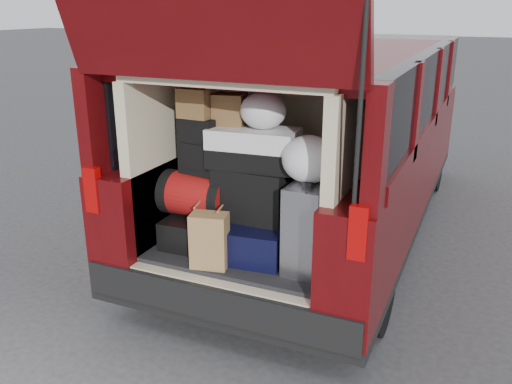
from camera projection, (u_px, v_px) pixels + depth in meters
ground at (238, 331)px, 3.75m from camera, size 80.00×80.00×0.00m
minivan at (323, 144)px, 5.06m from camera, size 1.90×5.35×2.77m
load_floor at (254, 278)px, 3.90m from camera, size 1.24×1.05×0.55m
black_hardshell at (198, 228)px, 3.81m from camera, size 0.38×0.51×0.20m
navy_hardshell at (256, 238)px, 3.62m from camera, size 0.48×0.56×0.23m
silver_roller at (310, 227)px, 3.36m from camera, size 0.25×0.39×0.57m
kraft_bag at (209, 241)px, 3.42m from camera, size 0.26×0.19×0.36m
red_duffel at (196, 195)px, 3.72m from camera, size 0.47×0.31×0.30m
black_soft_case at (253, 193)px, 3.60m from camera, size 0.49×0.30×0.35m
backpack at (200, 146)px, 3.63m from camera, size 0.29×0.20×0.38m
twotone_duffel at (254, 148)px, 3.51m from camera, size 0.60×0.34×0.26m
grocery_sack_lower at (197, 103)px, 3.54m from camera, size 0.22×0.18×0.19m
grocery_sack_upper at (230, 109)px, 3.54m from camera, size 0.23×0.20×0.21m
plastic_bag_center at (263, 111)px, 3.41m from camera, size 0.34×0.32×0.24m
plastic_bag_right at (309, 159)px, 3.25m from camera, size 0.35×0.33×0.29m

